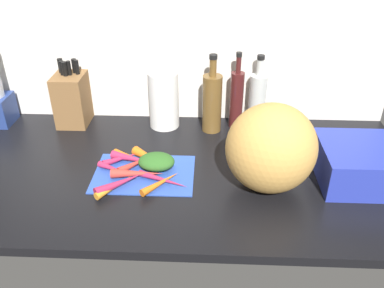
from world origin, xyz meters
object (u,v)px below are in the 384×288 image
cutting_board (144,173)px  bottle_0 (212,102)px  carrot_9 (131,157)px  carrot_6 (162,180)px  carrot_5 (119,183)px  carrot_8 (161,183)px  dish_rack (366,164)px  carrot_2 (136,163)px  carrot_7 (134,159)px  paper_towel_roll (164,100)px  bottle_2 (257,99)px  carrot_1 (114,186)px  carrot_0 (137,173)px  carrot_4 (151,159)px  carrot_10 (114,169)px  carrot_3 (122,158)px  bottle_1 (236,99)px  knife_block (73,98)px

cutting_board → bottle_0: (22.19, 31.81, 11.59)cm
carrot_9 → carrot_6: bearing=-45.2°
carrot_5 → carrot_8: carrot_5 is taller
cutting_board → carrot_9: size_ratio=2.44×
carrot_8 → dish_rack: 65.60cm
cutting_board → carrot_2: carrot_2 is taller
carrot_7 → paper_towel_roll: (7.65, 29.00, 8.99)cm
bottle_2 → carrot_1: bearing=-135.7°
carrot_0 → carrot_4: 9.41cm
carrot_10 → carrot_4: bearing=25.9°
cutting_board → carrot_8: (6.37, -7.16, 1.64)cm
carrot_4 → carrot_3: bearing=176.1°
carrot_2 → carrot_7: bearing=114.8°
carrot_1 → carrot_2: 13.63cm
carrot_2 → dish_rack: dish_rack is taller
carrot_2 → bottle_1: bottle_1 is taller
carrot_4 → bottle_0: bottle_0 is taller
dish_rack → carrot_7: bearing=175.9°
carrot_3 → carrot_4: (10.44, -0.72, 0.52)cm
carrot_2 → paper_towel_roll: 33.38cm
paper_towel_roll → cutting_board: bearing=-95.5°
carrot_1 → carrot_6: size_ratio=0.80×
dish_rack → carrot_5: bearing=-173.5°
carrot_4 → dish_rack: 69.91cm
carrot_7 → carrot_4: bearing=0.2°
carrot_1 → carrot_5: carrot_5 is taller
paper_towel_roll → bottle_1: 28.36cm
cutting_board → carrot_4: 6.36cm
cutting_board → dish_rack: 71.65cm
carrot_10 → carrot_9: bearing=58.2°
carrot_0 → paper_towel_roll: 39.05cm
carrot_9 → bottle_1: 47.83cm
carrot_4 → knife_block: knife_block is taller
carrot_0 → carrot_8: size_ratio=1.10×
carrot_3 → carrot_5: (2.14, -14.97, 0.46)cm
carrot_4 → bottle_2: (38.14, 31.38, 8.81)cm
carrot_6 → bottle_0: (15.45, 37.20, 10.09)cm
carrot_8 → dish_rack: (65.05, 7.47, 4.06)cm
knife_block → paper_towel_roll: (36.70, -1.46, 0.66)cm
dish_rack → paper_towel_roll: bearing=153.2°
carrot_0 → carrot_4: (3.60, 8.69, 0.09)cm
carrot_8 → bottle_1: (25.30, 42.42, 10.05)cm
carrot_0 → carrot_2: (-1.42, 6.26, -0.30)cm
bottle_1 → knife_block: bearing=179.2°
bottle_2 → carrot_3: bearing=-147.7°
carrot_4 → carrot_8: (4.55, -12.89, -0.43)cm
carrot_2 → dish_rack: (74.63, -2.98, 4.01)cm
carrot_4 → carrot_1: bearing=-122.2°
carrot_1 → carrot_3: bearing=93.0°
carrot_0 → carrot_4: carrot_4 is taller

